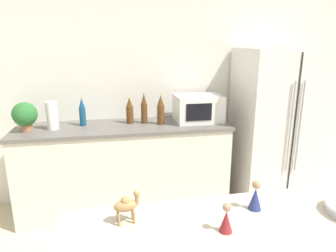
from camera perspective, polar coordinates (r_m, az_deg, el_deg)
wall_back at (r=3.35m, az=-4.46°, el=7.65°), size 8.00×0.06×2.55m
back_counter at (r=3.23m, az=-8.11°, el=-7.76°), size 2.14×0.63×0.92m
refrigerator at (r=3.52m, az=19.80°, el=-0.05°), size 0.86×0.70×1.68m
potted_plant at (r=3.10m, az=-25.61°, el=1.86°), size 0.23×0.23×0.28m
paper_towel_roll at (r=3.08m, az=-21.22°, el=1.87°), size 0.11×0.11×0.27m
microwave at (r=3.19m, az=5.74°, el=3.37°), size 0.48×0.37×0.28m
back_bottle_0 at (r=3.12m, az=-16.01°, el=2.57°), size 0.06×0.06×0.29m
back_bottle_1 at (r=3.10m, az=-4.58°, el=3.32°), size 0.07×0.07×0.32m
back_bottle_2 at (r=3.12m, az=-7.31°, el=2.92°), size 0.07×0.07×0.28m
back_bottle_3 at (r=3.05m, az=-1.40°, el=3.07°), size 0.07×0.07×0.31m
camel_figurine at (r=1.36m, az=-7.89°, el=-14.67°), size 0.12×0.06×0.15m
wise_man_figurine_blue at (r=1.33m, az=11.02°, el=-17.09°), size 0.06×0.06×0.13m
wise_man_figurine_crimson at (r=1.52m, az=16.30°, el=-12.86°), size 0.06×0.06×0.15m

